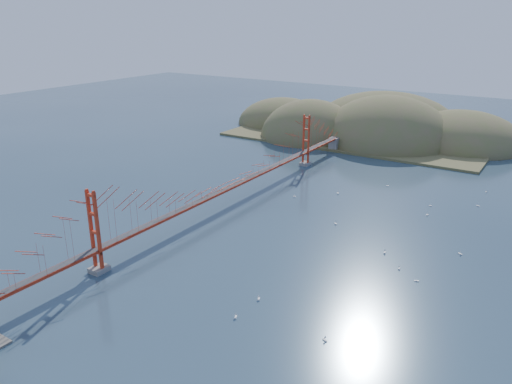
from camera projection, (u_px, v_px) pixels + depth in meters
The scene contains 18 objects.
ground at pixel (229, 204), 91.10m from camera, with size 320.00×320.00×0.00m, color #293F53.
bridge at pixel (229, 168), 88.88m from camera, with size 2.20×94.40×12.00m.
far_headlands at pixel (374, 134), 144.19m from camera, with size 84.00×58.00×25.00m.
sailboat_2 at pixel (325, 339), 53.03m from camera, with size 0.64×0.64×0.71m.
sailboat_7 at pixel (430, 205), 90.27m from camera, with size 0.56×0.47×0.64m.
sailboat_1 at pixel (338, 193), 96.59m from camera, with size 0.69×0.69×0.72m.
sailboat_12 at pixel (387, 185), 100.83m from camera, with size 0.53×0.50×0.59m.
sailboat_14 at pixel (385, 252), 72.51m from camera, with size 0.50×0.62×0.74m.
sailboat_5 at pixel (399, 268), 67.96m from camera, with size 0.44×0.53×0.61m.
sailboat_3 at pixel (295, 196), 94.90m from camera, with size 0.54×0.44×0.63m.
sailboat_15 at pixel (486, 192), 97.31m from camera, with size 0.56×0.56×0.60m.
sailboat_10 at pixel (259, 298), 60.72m from camera, with size 0.65×0.65×0.73m.
sailboat_11 at pixel (460, 253), 72.15m from camera, with size 0.66×0.66×0.72m.
sailboat_16 at pixel (336, 223), 82.53m from camera, with size 0.66×0.66×0.74m.
sailboat_17 at pixel (478, 205), 90.25m from camera, with size 0.59×0.53×0.67m.
sailboat_6 at pixel (236, 316), 57.09m from camera, with size 0.66×0.66×0.75m.
sailboat_4 at pixel (427, 214), 86.17m from camera, with size 0.56×0.56×0.63m.
sailboat_extra_0 at pixel (417, 280), 64.81m from camera, with size 0.64×0.64×0.72m.
Camera 1 is at (50.21, -68.79, 32.76)m, focal length 35.00 mm.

